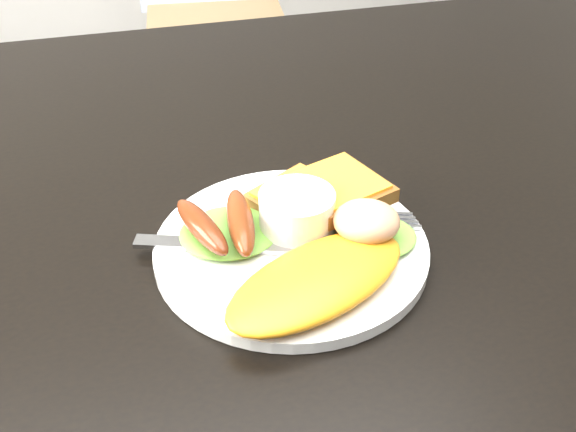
# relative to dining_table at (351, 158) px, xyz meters

# --- Properties ---
(dining_table) EXTENTS (1.20, 0.80, 0.04)m
(dining_table) POSITION_rel_dining_table_xyz_m (0.00, 0.00, 0.00)
(dining_table) COLOR black
(dining_table) RESTS_ON ground
(dining_chair) EXTENTS (0.42, 0.42, 0.04)m
(dining_chair) POSITION_rel_dining_table_xyz_m (0.05, 1.18, -0.28)
(dining_chair) COLOR #A78054
(dining_chair) RESTS_ON ground
(plate) EXTENTS (0.23, 0.23, 0.01)m
(plate) POSITION_rel_dining_table_xyz_m (-0.11, -0.17, 0.03)
(plate) COLOR white
(plate) RESTS_ON dining_table
(lettuce_left) EXTENTS (0.09, 0.08, 0.01)m
(lettuce_left) POSITION_rel_dining_table_xyz_m (-0.16, -0.14, 0.04)
(lettuce_left) COLOR #4D8D33
(lettuce_left) RESTS_ON plate
(lettuce_right) EXTENTS (0.08, 0.07, 0.01)m
(lettuce_right) POSITION_rel_dining_table_xyz_m (-0.04, -0.18, 0.04)
(lettuce_right) COLOR #58A339
(lettuce_right) RESTS_ON plate
(omelette) EXTENTS (0.18, 0.14, 0.02)m
(omelette) POSITION_rel_dining_table_xyz_m (-0.11, -0.23, 0.04)
(omelette) COLOR yellow
(omelette) RESTS_ON plate
(sausage_a) EXTENTS (0.04, 0.09, 0.02)m
(sausage_a) POSITION_rel_dining_table_xyz_m (-0.19, -0.15, 0.05)
(sausage_a) COLOR brown
(sausage_a) RESTS_ON lettuce_left
(sausage_b) EXTENTS (0.03, 0.09, 0.02)m
(sausage_b) POSITION_rel_dining_table_xyz_m (-0.15, -0.15, 0.05)
(sausage_b) COLOR brown
(sausage_b) RESTS_ON lettuce_left
(ramekin) EXTENTS (0.08, 0.08, 0.04)m
(ramekin) POSITION_rel_dining_table_xyz_m (-0.11, -0.15, 0.05)
(ramekin) COLOR white
(ramekin) RESTS_ON plate
(toast_a) EXTENTS (0.10, 0.10, 0.01)m
(toast_a) POSITION_rel_dining_table_xyz_m (-0.09, -0.12, 0.04)
(toast_a) COLOR brown
(toast_a) RESTS_ON plate
(toast_b) EXTENTS (0.10, 0.10, 0.01)m
(toast_b) POSITION_rel_dining_table_xyz_m (-0.06, -0.13, 0.05)
(toast_b) COLOR brown
(toast_b) RESTS_ON toast_a
(potato_salad) EXTENTS (0.07, 0.07, 0.03)m
(potato_salad) POSITION_rel_dining_table_xyz_m (-0.06, -0.18, 0.06)
(potato_salad) COLOR beige
(potato_salad) RESTS_ON lettuce_right
(fork) EXTENTS (0.18, 0.07, 0.00)m
(fork) POSITION_rel_dining_table_xyz_m (-0.16, -0.16, 0.03)
(fork) COLOR #ADAFB7
(fork) RESTS_ON plate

